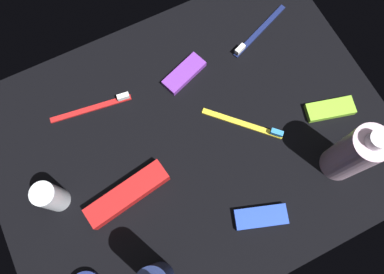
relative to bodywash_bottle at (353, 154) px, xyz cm
name	(u,v)px	position (x,y,z in cm)	size (l,w,h in cm)	color
ground_plane	(192,142)	(24.74, -17.98, -9.21)	(84.00, 64.00, 1.20)	black
bodywash_bottle	(353,154)	(0.00, 0.00, 0.00)	(6.95, 6.95, 18.90)	silver
deodorant_stick	(51,197)	(54.49, -18.83, -3.94)	(4.68, 4.68, 9.33)	silver
toothbrush_red	(96,106)	(40.12, -34.24, -8.00)	(17.99, 3.78, 2.10)	red
toothbrush_yellow	(247,125)	(12.53, -15.84, -8.00)	(13.41, 13.74, 2.10)	yellow
toothbrush_navy	(257,33)	(-0.46, -34.56, -8.00)	(17.17, 7.76, 2.10)	navy
toothpaste_box_red	(127,194)	(41.46, -13.39, -7.01)	(17.60, 4.40, 3.20)	red
snack_bar_blue	(261,217)	(19.59, 2.41, -7.86)	(10.40, 4.00, 1.50)	blue
snack_bar_lime	(330,109)	(-5.23, -10.87, -7.86)	(10.40, 4.00, 1.50)	#8CD133
snack_bar_purple	(184,74)	(19.39, -32.71, -7.86)	(10.40, 4.00, 1.50)	purple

